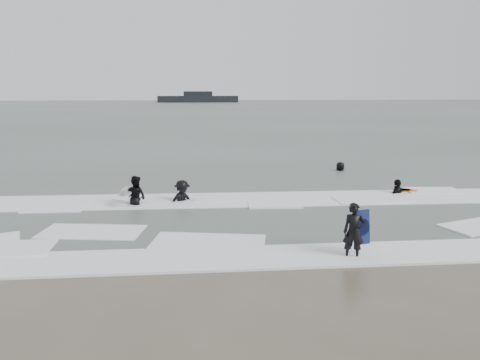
{
  "coord_description": "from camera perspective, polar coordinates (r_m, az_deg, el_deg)",
  "views": [
    {
      "loc": [
        -1.32,
        -12.74,
        4.63
      ],
      "look_at": [
        0.0,
        5.0,
        1.1
      ],
      "focal_mm": 35.0,
      "sensor_mm": 36.0,
      "label": 1
    }
  ],
  "objects": [
    {
      "name": "sea",
      "position": [
        92.86,
        -3.46,
        8.38
      ],
      "size": [
        320.0,
        320.0,
        0.0
      ],
      "primitive_type": "plane",
      "color": "#47544C",
      "rests_on": "ground"
    },
    {
      "name": "vessel_horizon",
      "position": [
        148.73,
        -5.13,
        9.88
      ],
      "size": [
        24.86,
        4.44,
        3.37
      ],
      "color": "black",
      "rests_on": "ground"
    },
    {
      "name": "surfer_breaker",
      "position": [
        19.25,
        -7.04,
        -2.78
      ],
      "size": [
        1.33,
        1.17,
        1.79
      ],
      "primitive_type": "imported",
      "rotation": [
        0.0,
        0.0,
        0.56
      ],
      "color": "black",
      "rests_on": "ground"
    },
    {
      "name": "surfer_right_far",
      "position": [
        26.78,
        12.12,
        1.02
      ],
      "size": [
        0.97,
        0.81,
        1.69
      ],
      "primitive_type": "imported",
      "rotation": [
        0.0,
        0.0,
        -2.75
      ],
      "color": "black",
      "rests_on": "ground"
    },
    {
      "name": "surfer_centre",
      "position": [
        13.39,
        13.55,
        -9.33
      ],
      "size": [
        0.64,
        0.48,
        1.6
      ],
      "primitive_type": "imported",
      "rotation": [
        0.0,
        0.0,
        -0.18
      ],
      "color": "black",
      "rests_on": "ground"
    },
    {
      "name": "bodyboards",
      "position": [
        17.55,
        6.78,
        -2.47
      ],
      "size": [
        13.05,
        8.37,
        1.25
      ],
      "color": "#0F184A",
      "rests_on": "ground"
    },
    {
      "name": "surfer_wading",
      "position": [
        19.11,
        -12.51,
        -3.07
      ],
      "size": [
        1.09,
        1.04,
        1.77
      ],
      "primitive_type": "imported",
      "rotation": [
        0.0,
        0.0,
        2.54
      ],
      "color": "black",
      "rests_on": "ground"
    },
    {
      "name": "surfer_right_near",
      "position": [
        21.75,
        18.62,
        -1.67
      ],
      "size": [
        1.12,
        1.0,
        1.83
      ],
      "primitive_type": "imported",
      "rotation": [
        0.0,
        0.0,
        -2.49
      ],
      "color": "black",
      "rests_on": "ground"
    },
    {
      "name": "surf_foam",
      "position": [
        17.12,
        0.32,
        -4.33
      ],
      "size": [
        30.03,
        9.06,
        0.09
      ],
      "color": "white",
      "rests_on": "ground"
    },
    {
      "name": "ground",
      "position": [
        13.62,
        1.57,
        -8.66
      ],
      "size": [
        320.0,
        320.0,
        0.0
      ],
      "primitive_type": "plane",
      "color": "brown",
      "rests_on": "ground"
    }
  ]
}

